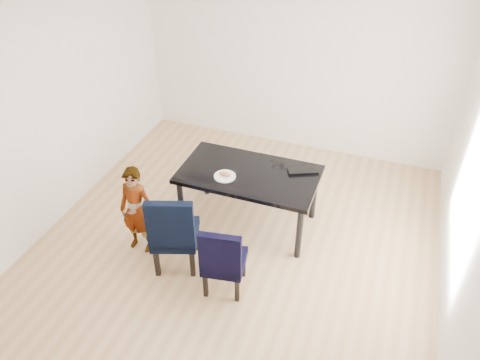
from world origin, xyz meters
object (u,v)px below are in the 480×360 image
(child, at_px, (137,211))
(dining_table, at_px, (249,198))
(chair_right, at_px, (224,256))
(plate, at_px, (225,176))
(laptop, at_px, (302,168))
(chair_left, at_px, (175,228))

(child, bearing_deg, dining_table, 39.56)
(chair_right, distance_m, plate, 1.00)
(chair_right, xyz_separation_m, laptop, (0.46, 1.34, 0.33))
(chair_left, relative_size, plate, 4.03)
(dining_table, xyz_separation_m, chair_left, (-0.52, -0.91, 0.13))
(chair_right, distance_m, laptop, 1.45)
(dining_table, distance_m, chair_left, 1.06)
(dining_table, relative_size, chair_left, 1.59)
(chair_right, height_order, laptop, chair_right)
(plate, bearing_deg, chair_left, -111.18)
(dining_table, height_order, chair_right, chair_right)
(child, relative_size, plate, 4.37)
(chair_right, bearing_deg, chair_left, 157.99)
(dining_table, bearing_deg, chair_left, -119.66)
(chair_right, height_order, plate, chair_right)
(dining_table, height_order, chair_left, chair_left)
(chair_left, distance_m, chair_right, 0.65)
(chair_left, xyz_separation_m, child, (-0.50, 0.07, 0.04))
(chair_right, height_order, child, child)
(chair_left, bearing_deg, dining_table, 41.31)
(dining_table, height_order, laptop, laptop)
(dining_table, relative_size, laptop, 4.44)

